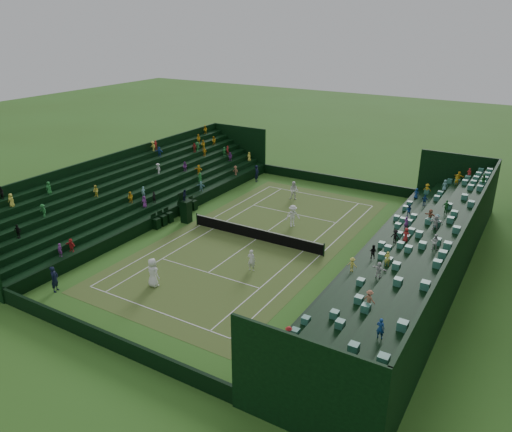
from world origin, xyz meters
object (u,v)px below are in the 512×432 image
object	(u,v)px
umpire_chair	(186,208)
player_far_west	(294,191)
player_far_east	(293,216)
player_near_east	(251,260)
player_near_west	(153,273)
tennis_net	(256,233)

from	to	relation	value
umpire_chair	player_far_west	distance (m)	11.13
player_far_east	player_near_east	bearing A→B (deg)	-124.77
umpire_chair	player_near_west	distance (m)	10.90
player_near_west	player_near_east	xyz separation A→B (m)	(4.35, 5.11, -0.19)
player_near_west	player_far_west	distance (m)	19.47
player_near_west	player_far_east	bearing A→B (deg)	-93.64
player_near_east	player_far_east	bearing A→B (deg)	-87.32
tennis_net	player_near_east	distance (m)	5.14
tennis_net	player_near_east	size ratio (longest dim) A/B	7.35
umpire_chair	player_far_east	distance (m)	9.06
player_near_east	player_far_east	xyz separation A→B (m)	(-1.11, 8.42, 0.15)
umpire_chair	player_near_west	size ratio (longest dim) A/B	1.48
player_near_east	player_far_west	world-z (taller)	player_far_west
tennis_net	umpire_chair	xyz separation A→B (m)	(-6.95, 0.02, 0.72)
player_near_east	player_far_west	xyz separation A→B (m)	(-4.00, 14.36, 0.10)
player_near_east	player_far_west	bearing A→B (deg)	-79.27
player_far_west	tennis_net	bearing A→B (deg)	-92.52
player_near_west	player_far_west	world-z (taller)	player_near_west
tennis_net	player_near_west	size ratio (longest dim) A/B	5.91
tennis_net	player_far_west	distance (m)	9.94
umpire_chair	player_far_east	bearing A→B (deg)	25.04
tennis_net	player_far_east	xyz separation A→B (m)	(1.25, 3.86, 0.41)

